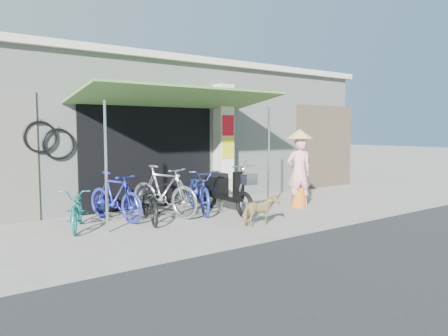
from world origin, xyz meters
TOP-DOWN VIEW (x-y plane):
  - ground at (0.00, 0.00)m, footprint 80.00×80.00m
  - bicycle_shop at (-0.00, 5.09)m, footprint 12.30×5.30m
  - shop_pillar at (0.85, 2.45)m, footprint 0.42×0.44m
  - awning at (-0.90, 1.63)m, footprint 4.60×1.88m
  - neighbour_right at (5.00, 2.59)m, footprint 2.60×0.06m
  - bike_teal at (-3.34, 1.31)m, footprint 1.07×1.58m
  - bike_blue at (-2.47, 1.64)m, footprint 0.87×1.72m
  - bike_black at (-1.97, 1.09)m, footprint 0.98×1.66m
  - bike_silver at (-1.47, 1.44)m, footprint 1.09×1.89m
  - bike_navy at (-0.60, 1.39)m, footprint 1.26×1.97m
  - street_dog at (-0.44, -0.49)m, footprint 0.74×0.40m
  - moped at (-0.19, 1.00)m, footprint 0.56×1.95m
  - nun at (1.68, 0.53)m, footprint 0.72×0.64m

SIDE VIEW (x-z plane):
  - ground at x=0.00m, z-range 0.00..0.00m
  - street_dog at x=-0.44m, z-range 0.00..0.60m
  - bike_teal at x=-3.34m, z-range 0.00..0.79m
  - bike_black at x=-1.97m, z-range 0.00..0.82m
  - bike_navy at x=-0.60m, z-range 0.00..0.98m
  - bike_blue at x=-2.47m, z-range 0.00..0.99m
  - moped at x=-0.19m, z-range -0.05..1.06m
  - bike_silver at x=-1.47m, z-range 0.00..1.10m
  - nun at x=1.68m, z-range -0.02..1.84m
  - neighbour_right at x=5.00m, z-range 0.00..2.60m
  - shop_pillar at x=0.85m, z-range 0.00..3.00m
  - bicycle_shop at x=0.00m, z-range 0.00..3.66m
  - awning at x=-0.90m, z-range 1.15..3.88m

